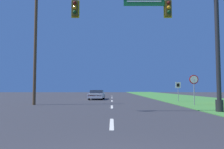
{
  "coord_description": "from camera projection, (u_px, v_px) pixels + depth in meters",
  "views": [
    {
      "loc": [
        0.01,
        -2.8,
        1.41
      ],
      "look_at": [
        0.0,
        28.61,
        3.43
      ],
      "focal_mm": 35.0,
      "sensor_mm": 36.0,
      "label": 1
    }
  ],
  "objects": [
    {
      "name": "grass_verge_right",
      "position": [
        182.0,
        98.0,
        32.64
      ],
      "size": [
        10.0,
        110.0,
        0.04
      ],
      "color": "#428438",
      "rests_on": "ground"
    },
    {
      "name": "road_center_line",
      "position": [
        112.0,
        101.0,
        24.66
      ],
      "size": [
        0.16,
        34.8,
        0.01
      ],
      "color": "silver",
      "rests_on": "ground"
    },
    {
      "name": "signal_mast",
      "position": [
        176.0,
        31.0,
        13.24
      ],
      "size": [
        10.16,
        0.47,
        7.97
      ],
      "color": "#232326",
      "rests_on": "grass_verge_right"
    },
    {
      "name": "car_ahead",
      "position": [
        97.0,
        95.0,
        28.47
      ],
      "size": [
        1.97,
        4.69,
        1.19
      ],
      "color": "black",
      "rests_on": "ground"
    },
    {
      "name": "stop_sign",
      "position": [
        194.0,
        83.0,
        18.19
      ],
      "size": [
        0.76,
        0.07,
        2.5
      ],
      "color": "gray",
      "rests_on": "grass_verge_right"
    },
    {
      "name": "route_sign_post",
      "position": [
        178.0,
        87.0,
        23.04
      ],
      "size": [
        0.55,
        0.06,
        2.03
      ],
      "color": "gray",
      "rests_on": "grass_verge_right"
    },
    {
      "name": "utility_pole_near",
      "position": [
        35.0,
        42.0,
        19.18
      ],
      "size": [
        1.8,
        0.26,
        10.59
      ],
      "color": "brown",
      "rests_on": "ground"
    }
  ]
}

